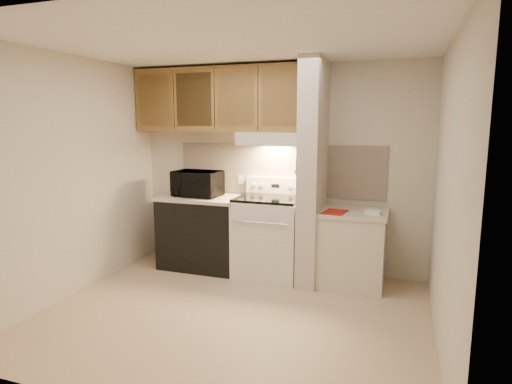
% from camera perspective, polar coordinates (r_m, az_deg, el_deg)
% --- Properties ---
extents(floor, '(3.60, 3.60, 0.00)m').
position_cam_1_polar(floor, '(4.25, -3.07, -16.01)').
color(floor, tan).
rests_on(floor, ground).
extents(ceiling, '(3.60, 3.60, 0.00)m').
position_cam_1_polar(ceiling, '(3.90, -3.41, 19.36)').
color(ceiling, white).
rests_on(ceiling, wall_back).
extents(wall_back, '(3.60, 2.50, 0.02)m').
position_cam_1_polar(wall_back, '(5.29, 2.93, 3.14)').
color(wall_back, beige).
rests_on(wall_back, floor).
extents(wall_left, '(0.02, 3.00, 2.50)m').
position_cam_1_polar(wall_left, '(4.86, -23.31, 1.84)').
color(wall_left, beige).
rests_on(wall_left, floor).
extents(wall_right, '(0.02, 3.00, 2.50)m').
position_cam_1_polar(wall_right, '(3.62, 24.19, -0.54)').
color(wall_right, beige).
rests_on(wall_right, floor).
extents(backsplash, '(2.60, 0.02, 0.63)m').
position_cam_1_polar(backsplash, '(5.28, 2.89, 2.97)').
color(backsplash, '#FDE3C9').
rests_on(backsplash, wall_back).
extents(range_body, '(0.76, 0.65, 0.92)m').
position_cam_1_polar(range_body, '(5.12, 1.77, -6.08)').
color(range_body, silver).
rests_on(range_body, floor).
extents(oven_window, '(0.50, 0.01, 0.30)m').
position_cam_1_polar(oven_window, '(4.81, 0.65, -6.57)').
color(oven_window, black).
rests_on(oven_window, range_body).
extents(oven_handle, '(0.65, 0.02, 0.02)m').
position_cam_1_polar(oven_handle, '(4.72, 0.51, -4.13)').
color(oven_handle, silver).
rests_on(oven_handle, range_body).
extents(cooktop, '(0.74, 0.64, 0.03)m').
position_cam_1_polar(cooktop, '(5.01, 1.80, -0.84)').
color(cooktop, black).
rests_on(cooktop, range_body).
extents(range_backguard, '(0.76, 0.08, 0.20)m').
position_cam_1_polar(range_backguard, '(5.26, 2.73, 0.91)').
color(range_backguard, silver).
rests_on(range_backguard, range_body).
extents(range_display, '(0.10, 0.01, 0.04)m').
position_cam_1_polar(range_display, '(5.22, 2.60, 0.85)').
color(range_display, black).
rests_on(range_display, range_backguard).
extents(range_knob_left_outer, '(0.05, 0.02, 0.05)m').
position_cam_1_polar(range_knob_left_outer, '(5.30, -0.31, 0.99)').
color(range_knob_left_outer, silver).
rests_on(range_knob_left_outer, range_backguard).
extents(range_knob_left_inner, '(0.05, 0.02, 0.05)m').
position_cam_1_polar(range_knob_left_inner, '(5.27, 0.71, 0.94)').
color(range_knob_left_inner, silver).
rests_on(range_knob_left_inner, range_backguard).
extents(range_knob_right_inner, '(0.05, 0.02, 0.05)m').
position_cam_1_polar(range_knob_right_inner, '(5.17, 4.50, 0.75)').
color(range_knob_right_inner, silver).
rests_on(range_knob_right_inner, range_backguard).
extents(range_knob_right_outer, '(0.05, 0.02, 0.05)m').
position_cam_1_polar(range_knob_right_outer, '(5.15, 5.58, 0.69)').
color(range_knob_right_outer, silver).
rests_on(range_knob_right_outer, range_backguard).
extents(dishwasher_front, '(1.00, 0.63, 0.87)m').
position_cam_1_polar(dishwasher_front, '(5.45, -7.11, -5.46)').
color(dishwasher_front, black).
rests_on(dishwasher_front, floor).
extents(left_countertop, '(1.04, 0.67, 0.04)m').
position_cam_1_polar(left_countertop, '(5.35, -7.21, -0.75)').
color(left_countertop, beige).
rests_on(left_countertop, dishwasher_front).
extents(spoon_rest, '(0.22, 0.12, 0.01)m').
position_cam_1_polar(spoon_rest, '(5.49, -5.43, -0.18)').
color(spoon_rest, black).
rests_on(spoon_rest, left_countertop).
extents(teal_jar, '(0.11, 0.11, 0.10)m').
position_cam_1_polar(teal_jar, '(5.59, -7.39, 0.38)').
color(teal_jar, '#1F6056').
rests_on(teal_jar, left_countertop).
extents(outlet, '(0.08, 0.01, 0.12)m').
position_cam_1_polar(outlet, '(5.44, -2.02, 1.72)').
color(outlet, beige).
rests_on(outlet, backsplash).
extents(microwave, '(0.58, 0.41, 0.31)m').
position_cam_1_polar(microwave, '(5.33, -7.82, 1.12)').
color(microwave, black).
rests_on(microwave, left_countertop).
extents(partition_pillar, '(0.22, 0.70, 2.50)m').
position_cam_1_polar(partition_pillar, '(4.84, 7.59, 2.49)').
color(partition_pillar, beige).
rests_on(partition_pillar, floor).
extents(pillar_trim, '(0.01, 0.70, 0.04)m').
position_cam_1_polar(pillar_trim, '(4.85, 6.26, 3.13)').
color(pillar_trim, olive).
rests_on(pillar_trim, partition_pillar).
extents(knife_strip, '(0.02, 0.42, 0.04)m').
position_cam_1_polar(knife_strip, '(4.80, 6.06, 3.31)').
color(knife_strip, black).
rests_on(knife_strip, partition_pillar).
extents(knife_blade_a, '(0.01, 0.03, 0.16)m').
position_cam_1_polar(knife_blade_a, '(4.65, 5.42, 1.89)').
color(knife_blade_a, silver).
rests_on(knife_blade_a, knife_strip).
extents(knife_handle_a, '(0.02, 0.02, 0.10)m').
position_cam_1_polar(knife_handle_a, '(4.64, 5.45, 3.73)').
color(knife_handle_a, black).
rests_on(knife_handle_a, knife_strip).
extents(knife_blade_b, '(0.01, 0.04, 0.18)m').
position_cam_1_polar(knife_blade_b, '(4.73, 5.65, 1.89)').
color(knife_blade_b, silver).
rests_on(knife_blade_b, knife_strip).
extents(knife_handle_b, '(0.02, 0.02, 0.10)m').
position_cam_1_polar(knife_handle_b, '(4.73, 5.73, 3.84)').
color(knife_handle_b, black).
rests_on(knife_handle_b, knife_strip).
extents(knife_blade_c, '(0.01, 0.04, 0.20)m').
position_cam_1_polar(knife_blade_c, '(4.82, 5.89, 1.89)').
color(knife_blade_c, silver).
rests_on(knife_blade_c, knife_strip).
extents(knife_handle_c, '(0.02, 0.02, 0.10)m').
position_cam_1_polar(knife_handle_c, '(4.81, 5.94, 3.92)').
color(knife_handle_c, black).
rests_on(knife_handle_c, knife_strip).
extents(knife_blade_d, '(0.01, 0.04, 0.16)m').
position_cam_1_polar(knife_blade_d, '(4.89, 6.09, 2.23)').
color(knife_blade_d, silver).
rests_on(knife_blade_d, knife_strip).
extents(knife_handle_d, '(0.02, 0.02, 0.10)m').
position_cam_1_polar(knife_handle_d, '(4.89, 6.16, 4.00)').
color(knife_handle_d, black).
rests_on(knife_handle_d, knife_strip).
extents(knife_blade_e, '(0.01, 0.04, 0.18)m').
position_cam_1_polar(knife_blade_e, '(4.98, 6.34, 2.25)').
color(knife_blade_e, silver).
rests_on(knife_blade_e, knife_strip).
extents(knife_handle_e, '(0.02, 0.02, 0.10)m').
position_cam_1_polar(knife_handle_e, '(4.95, 6.34, 4.07)').
color(knife_handle_e, black).
rests_on(knife_handle_e, knife_strip).
extents(oven_mitt, '(0.03, 0.11, 0.25)m').
position_cam_1_polar(oven_mitt, '(5.03, 6.49, 2.06)').
color(oven_mitt, slate).
rests_on(oven_mitt, partition_pillar).
extents(right_cab_base, '(0.70, 0.60, 0.81)m').
position_cam_1_polar(right_cab_base, '(4.94, 12.66, -7.54)').
color(right_cab_base, beige).
rests_on(right_cab_base, floor).
extents(right_countertop, '(0.74, 0.64, 0.04)m').
position_cam_1_polar(right_countertop, '(4.83, 12.84, -2.71)').
color(right_countertop, beige).
rests_on(right_countertop, right_cab_base).
extents(red_folder, '(0.27, 0.34, 0.01)m').
position_cam_1_polar(red_folder, '(4.71, 10.47, -2.65)').
color(red_folder, '#AB1C0E').
rests_on(red_folder, right_countertop).
extents(white_box, '(0.18, 0.14, 0.04)m').
position_cam_1_polar(white_box, '(4.71, 15.38, -2.61)').
color(white_box, white).
rests_on(white_box, right_countertop).
extents(range_hood, '(0.78, 0.44, 0.15)m').
position_cam_1_polar(range_hood, '(5.06, 2.27, 7.12)').
color(range_hood, beige).
rests_on(range_hood, upper_cabinets).
extents(hood_lip, '(0.78, 0.04, 0.06)m').
position_cam_1_polar(hood_lip, '(4.86, 1.54, 6.50)').
color(hood_lip, beige).
rests_on(hood_lip, range_hood).
extents(upper_cabinets, '(2.18, 0.33, 0.77)m').
position_cam_1_polar(upper_cabinets, '(5.34, -4.83, 12.15)').
color(upper_cabinets, olive).
rests_on(upper_cabinets, wall_back).
extents(cab_door_a, '(0.46, 0.01, 0.63)m').
position_cam_1_polar(cab_door_a, '(5.58, -13.38, 11.81)').
color(cab_door_a, olive).
rests_on(cab_door_a, upper_cabinets).
extents(cab_gap_a, '(0.01, 0.01, 0.73)m').
position_cam_1_polar(cab_gap_a, '(5.44, -10.90, 11.96)').
color(cab_gap_a, black).
rests_on(cab_gap_a, upper_cabinets).
extents(cab_door_b, '(0.46, 0.01, 0.63)m').
position_cam_1_polar(cab_door_b, '(5.31, -8.29, 12.10)').
color(cab_door_b, olive).
rests_on(cab_door_b, upper_cabinets).
extents(cab_gap_b, '(0.01, 0.01, 0.73)m').
position_cam_1_polar(cab_gap_b, '(5.19, -5.56, 12.22)').
color(cab_gap_b, black).
rests_on(cab_gap_b, upper_cabinets).
extents(cab_door_c, '(0.46, 0.01, 0.63)m').
position_cam_1_polar(cab_door_c, '(5.09, -2.70, 12.31)').
color(cab_door_c, olive).
rests_on(cab_door_c, upper_cabinets).
extents(cab_gap_c, '(0.01, 0.01, 0.73)m').
position_cam_1_polar(cab_gap_c, '(4.99, 0.28, 12.38)').
color(cab_gap_c, black).
rests_on(cab_gap_c, upper_cabinets).
extents(cab_door_d, '(0.46, 0.01, 0.63)m').
position_cam_1_polar(cab_door_d, '(4.91, 3.36, 12.41)').
color(cab_door_d, olive).
rests_on(cab_door_d, upper_cabinets).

